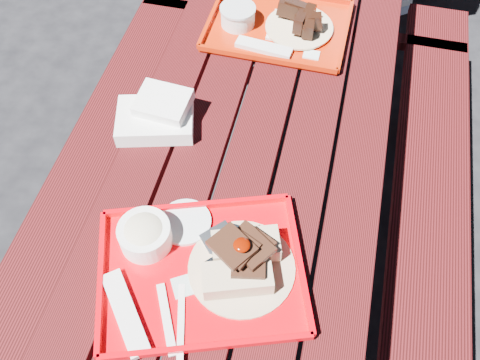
{
  "coord_description": "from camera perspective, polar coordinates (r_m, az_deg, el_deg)",
  "views": [
    {
      "loc": [
        0.18,
        -0.91,
        1.94
      ],
      "look_at": [
        0.0,
        -0.15,
        0.82
      ],
      "focal_mm": 40.0,
      "sensor_mm": 36.0,
      "label": 1
    }
  ],
  "objects": [
    {
      "name": "white_cloth",
      "position": [
        1.57,
        -8.79,
        6.86
      ],
      "size": [
        0.25,
        0.21,
        0.09
      ],
      "color": "white",
      "rests_on": "picnic_table_near"
    },
    {
      "name": "ground",
      "position": [
        2.15,
        0.93,
        -9.28
      ],
      "size": [
        60.0,
        60.0,
        0.0
      ],
      "primitive_type": "plane",
      "color": "black",
      "rests_on": "ground"
    },
    {
      "name": "picnic_table_near",
      "position": [
        1.67,
        1.19,
        -0.97
      ],
      "size": [
        1.41,
        2.4,
        0.75
      ],
      "color": "#480D11",
      "rests_on": "ground"
    },
    {
      "name": "near_tray",
      "position": [
        1.3,
        -4.28,
        -8.42
      ],
      "size": [
        0.58,
        0.52,
        0.15
      ],
      "color": "#DE000B",
      "rests_on": "picnic_table_near"
    },
    {
      "name": "far_tray",
      "position": [
        1.87,
        3.79,
        16.22
      ],
      "size": [
        0.47,
        0.37,
        0.08
      ],
      "color": "#B52106",
      "rests_on": "picnic_table_near"
    }
  ]
}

